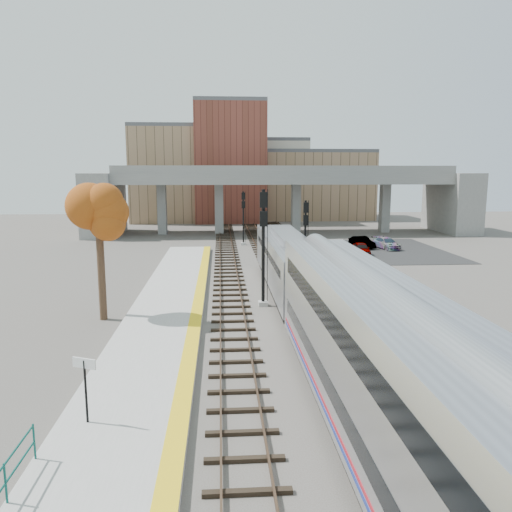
{
  "coord_description": "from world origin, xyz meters",
  "views": [
    {
      "loc": [
        -3.85,
        -25.98,
        8.75
      ],
      "look_at": [
        -1.22,
        10.66,
        2.5
      ],
      "focal_mm": 35.0,
      "sensor_mm": 36.0,
      "label": 1
    }
  ],
  "objects_px": {
    "signal_mast_near": "(263,248)",
    "signal_mast_far": "(243,220)",
    "car_a": "(361,249)",
    "car_b": "(362,242)",
    "locomotive": "(287,261)",
    "coach": "(395,386)",
    "car_c": "(386,243)",
    "signal_mast_mid": "(305,242)",
    "tree": "(98,216)"
  },
  "relations": [
    {
      "from": "car_c",
      "to": "car_b",
      "type": "bearing_deg",
      "value": 150.03
    },
    {
      "from": "tree",
      "to": "car_a",
      "type": "distance_m",
      "value": 31.09
    },
    {
      "from": "car_a",
      "to": "car_c",
      "type": "bearing_deg",
      "value": 50.89
    },
    {
      "from": "coach",
      "to": "tree",
      "type": "bearing_deg",
      "value": 125.73
    },
    {
      "from": "locomotive",
      "to": "coach",
      "type": "distance_m",
      "value": 22.61
    },
    {
      "from": "signal_mast_near",
      "to": "tree",
      "type": "distance_m",
      "value": 10.32
    },
    {
      "from": "tree",
      "to": "car_b",
      "type": "height_order",
      "value": "tree"
    },
    {
      "from": "signal_mast_near",
      "to": "signal_mast_mid",
      "type": "relative_size",
      "value": 1.18
    },
    {
      "from": "locomotive",
      "to": "car_b",
      "type": "bearing_deg",
      "value": 60.73
    },
    {
      "from": "signal_mast_far",
      "to": "car_a",
      "type": "relative_size",
      "value": 1.66
    },
    {
      "from": "coach",
      "to": "signal_mast_near",
      "type": "relative_size",
      "value": 3.28
    },
    {
      "from": "signal_mast_far",
      "to": "coach",
      "type": "bearing_deg",
      "value": -87.41
    },
    {
      "from": "signal_mast_mid",
      "to": "signal_mast_far",
      "type": "bearing_deg",
      "value": 101.74
    },
    {
      "from": "tree",
      "to": "car_b",
      "type": "bearing_deg",
      "value": 48.62
    },
    {
      "from": "locomotive",
      "to": "car_a",
      "type": "distance_m",
      "value": 18.37
    },
    {
      "from": "locomotive",
      "to": "signal_mast_near",
      "type": "bearing_deg",
      "value": -119.1
    },
    {
      "from": "car_c",
      "to": "signal_mast_near",
      "type": "bearing_deg",
      "value": -136.91
    },
    {
      "from": "car_a",
      "to": "tree",
      "type": "bearing_deg",
      "value": -129.48
    },
    {
      "from": "locomotive",
      "to": "signal_mast_far",
      "type": "distance_m",
      "value": 23.99
    },
    {
      "from": "signal_mast_far",
      "to": "car_c",
      "type": "bearing_deg",
      "value": -15.22
    },
    {
      "from": "car_c",
      "to": "signal_mast_mid",
      "type": "bearing_deg",
      "value": -140.28
    },
    {
      "from": "locomotive",
      "to": "signal_mast_far",
      "type": "xyz_separation_m",
      "value": [
        -2.1,
        23.88,
        0.78
      ]
    },
    {
      "from": "car_b",
      "to": "signal_mast_near",
      "type": "bearing_deg",
      "value": -133.76
    },
    {
      "from": "coach",
      "to": "signal_mast_near",
      "type": "bearing_deg",
      "value": 96.36
    },
    {
      "from": "coach",
      "to": "car_b",
      "type": "relative_size",
      "value": 6.31
    },
    {
      "from": "tree",
      "to": "signal_mast_near",
      "type": "bearing_deg",
      "value": 13.32
    },
    {
      "from": "locomotive",
      "to": "car_b",
      "type": "height_order",
      "value": "locomotive"
    },
    {
      "from": "coach",
      "to": "tree",
      "type": "height_order",
      "value": "tree"
    },
    {
      "from": "signal_mast_mid",
      "to": "tree",
      "type": "relative_size",
      "value": 0.77
    },
    {
      "from": "signal_mast_near",
      "to": "tree",
      "type": "xyz_separation_m",
      "value": [
        -9.78,
        -2.32,
        2.33
      ]
    },
    {
      "from": "car_a",
      "to": "car_b",
      "type": "relative_size",
      "value": 0.98
    },
    {
      "from": "car_a",
      "to": "car_c",
      "type": "height_order",
      "value": "car_a"
    },
    {
      "from": "signal_mast_mid",
      "to": "car_a",
      "type": "height_order",
      "value": "signal_mast_mid"
    },
    {
      "from": "locomotive",
      "to": "car_c",
      "type": "height_order",
      "value": "locomotive"
    },
    {
      "from": "signal_mast_mid",
      "to": "car_c",
      "type": "height_order",
      "value": "signal_mast_mid"
    },
    {
      "from": "locomotive",
      "to": "tree",
      "type": "height_order",
      "value": "tree"
    },
    {
      "from": "locomotive",
      "to": "car_b",
      "type": "relative_size",
      "value": 4.81
    },
    {
      "from": "signal_mast_near",
      "to": "coach",
      "type": "bearing_deg",
      "value": -83.64
    },
    {
      "from": "tree",
      "to": "car_c",
      "type": "bearing_deg",
      "value": 44.65
    },
    {
      "from": "tree",
      "to": "car_c",
      "type": "relative_size",
      "value": 1.94
    },
    {
      "from": "signal_mast_far",
      "to": "car_b",
      "type": "bearing_deg",
      "value": -14.72
    },
    {
      "from": "tree",
      "to": "car_b",
      "type": "relative_size",
      "value": 2.12
    },
    {
      "from": "signal_mast_near",
      "to": "signal_mast_mid",
      "type": "height_order",
      "value": "signal_mast_near"
    },
    {
      "from": "coach",
      "to": "signal_mast_mid",
      "type": "distance_m",
      "value": 26.84
    },
    {
      "from": "signal_mast_near",
      "to": "car_c",
      "type": "height_order",
      "value": "signal_mast_near"
    },
    {
      "from": "signal_mast_near",
      "to": "tree",
      "type": "relative_size",
      "value": 0.91
    },
    {
      "from": "coach",
      "to": "car_b",
      "type": "bearing_deg",
      "value": 75.13
    },
    {
      "from": "car_b",
      "to": "tree",
      "type": "bearing_deg",
      "value": -145.89
    },
    {
      "from": "signal_mast_near",
      "to": "car_b",
      "type": "height_order",
      "value": "signal_mast_near"
    },
    {
      "from": "signal_mast_near",
      "to": "signal_mast_far",
      "type": "relative_size",
      "value": 1.19
    }
  ]
}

